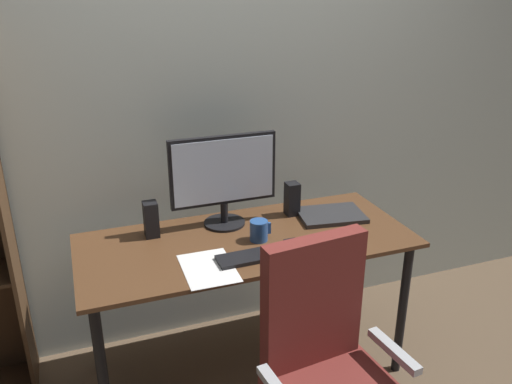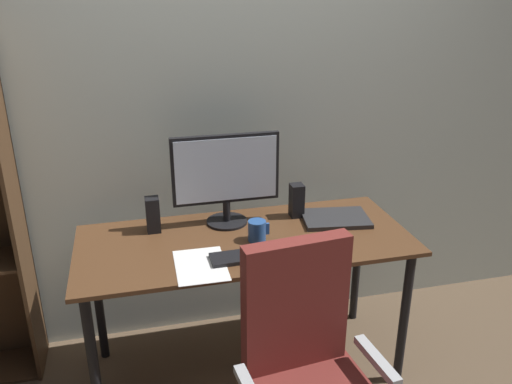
# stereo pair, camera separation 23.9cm
# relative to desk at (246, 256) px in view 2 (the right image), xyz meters

# --- Properties ---
(ground_plane) EXTENTS (12.00, 12.00, 0.00)m
(ground_plane) POSITION_rel_desk_xyz_m (0.00, 0.00, -0.65)
(ground_plane) COLOR brown
(back_wall) EXTENTS (6.40, 0.10, 2.60)m
(back_wall) POSITION_rel_desk_xyz_m (0.00, 0.50, 0.65)
(back_wall) COLOR beige
(back_wall) RESTS_ON ground
(desk) EXTENTS (1.53, 0.66, 0.74)m
(desk) POSITION_rel_desk_xyz_m (0.00, 0.00, 0.00)
(desk) COLOR #56351E
(desk) RESTS_ON ground
(monitor) EXTENTS (0.51, 0.20, 0.45)m
(monitor) POSITION_rel_desk_xyz_m (-0.05, 0.19, 0.34)
(monitor) COLOR black
(monitor) RESTS_ON desk
(keyboard) EXTENTS (0.29, 0.12, 0.02)m
(keyboard) POSITION_rel_desk_xyz_m (-0.05, -0.18, 0.10)
(keyboard) COLOR black
(keyboard) RESTS_ON desk
(mouse) EXTENTS (0.06, 0.10, 0.03)m
(mouse) POSITION_rel_desk_xyz_m (0.16, -0.17, 0.11)
(mouse) COLOR black
(mouse) RESTS_ON desk
(coffee_mug) EXTENTS (0.10, 0.08, 0.10)m
(coffee_mug) POSITION_rel_desk_xyz_m (0.05, -0.03, 0.14)
(coffee_mug) COLOR #285193
(coffee_mug) RESTS_ON desk
(laptop) EXTENTS (0.35, 0.27, 0.02)m
(laptop) POSITION_rel_desk_xyz_m (0.48, 0.08, 0.10)
(laptop) COLOR #2D2D30
(laptop) RESTS_ON desk
(speaker_left) EXTENTS (0.06, 0.07, 0.17)m
(speaker_left) POSITION_rel_desk_xyz_m (-0.40, 0.18, 0.18)
(speaker_left) COLOR black
(speaker_left) RESTS_ON desk
(speaker_right) EXTENTS (0.06, 0.07, 0.17)m
(speaker_right) POSITION_rel_desk_xyz_m (0.30, 0.18, 0.18)
(speaker_right) COLOR black
(speaker_right) RESTS_ON desk
(paper_sheet) EXTENTS (0.22, 0.30, 0.00)m
(paper_sheet) POSITION_rel_desk_xyz_m (-0.24, -0.20, 0.09)
(paper_sheet) COLOR white
(paper_sheet) RESTS_ON desk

